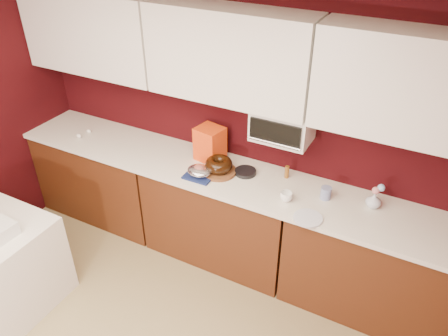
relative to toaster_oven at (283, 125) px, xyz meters
name	(u,v)px	position (x,y,z in m)	size (l,w,h in m)	color
wall_back	(238,119)	(-0.45, 0.15, -0.12)	(4.00, 0.02, 2.50)	#320609
base_cabinet_left	(105,177)	(-1.78, -0.17, -0.95)	(1.31, 0.58, 0.86)	#4B220F
base_cabinet_center	(221,216)	(-0.45, -0.17, -0.95)	(1.31, 0.58, 0.86)	#4B220F
base_cabinet_right	(373,266)	(0.88, -0.17, -0.95)	(1.31, 0.58, 0.86)	#4B220F
countertop	(221,174)	(-0.45, -0.17, -0.49)	(4.00, 0.62, 0.04)	silver
upper_cabinet_left	(92,32)	(-1.78, -0.02, 0.48)	(1.31, 0.33, 0.70)	white
upper_cabinet_center	(230,56)	(-0.45, -0.02, 0.48)	(1.31, 0.33, 0.70)	white
upper_cabinet_right	(420,88)	(0.88, -0.02, 0.48)	(1.31, 0.33, 0.70)	white
toaster_oven	(283,125)	(0.00, 0.00, 0.00)	(0.45, 0.30, 0.25)	white
toaster_oven_door	(275,133)	(0.00, -0.16, 0.00)	(0.40, 0.02, 0.18)	black
toaster_oven_handle	(273,143)	(0.00, -0.18, -0.07)	(0.02, 0.02, 0.42)	silver
cake_base	(219,171)	(-0.46, -0.18, -0.46)	(0.29, 0.29, 0.03)	brown
bundt_cake	(219,165)	(-0.46, -0.18, -0.40)	(0.23, 0.23, 0.09)	black
navy_towel	(200,175)	(-0.57, -0.31, -0.47)	(0.23, 0.20, 0.02)	navy
foil_ham_nest	(199,171)	(-0.57, -0.31, -0.42)	(0.21, 0.18, 0.08)	silver
roasted_ham	(199,168)	(-0.57, -0.31, -0.40)	(0.10, 0.08, 0.06)	#A3574A
pandoro_box	(210,144)	(-0.63, -0.02, -0.32)	(0.22, 0.20, 0.30)	red
dark_pan	(245,172)	(-0.26, -0.09, -0.46)	(0.18, 0.18, 0.03)	black
coffee_mug	(286,196)	(0.17, -0.29, -0.43)	(0.08, 0.08, 0.09)	white
blue_jar	(326,193)	(0.43, -0.12, -0.43)	(0.08, 0.08, 0.10)	navy
flower_vase	(374,199)	(0.77, -0.06, -0.41)	(0.09, 0.09, 0.13)	silver
flower_pink	(376,191)	(0.77, -0.06, -0.33)	(0.06, 0.06, 0.06)	#D67C7E
flower_blue	(381,188)	(0.80, -0.04, -0.30)	(0.06, 0.06, 0.06)	#94BCEE
china_plate	(308,218)	(0.39, -0.41, -0.47)	(0.21, 0.21, 0.01)	white
amber_bottle	(287,172)	(0.06, 0.01, -0.42)	(0.04, 0.04, 0.11)	brown
egg_left	(79,136)	(-1.92, -0.27, -0.45)	(0.06, 0.04, 0.04)	silver
egg_right	(89,131)	(-1.90, -0.16, -0.45)	(0.05, 0.04, 0.04)	silver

